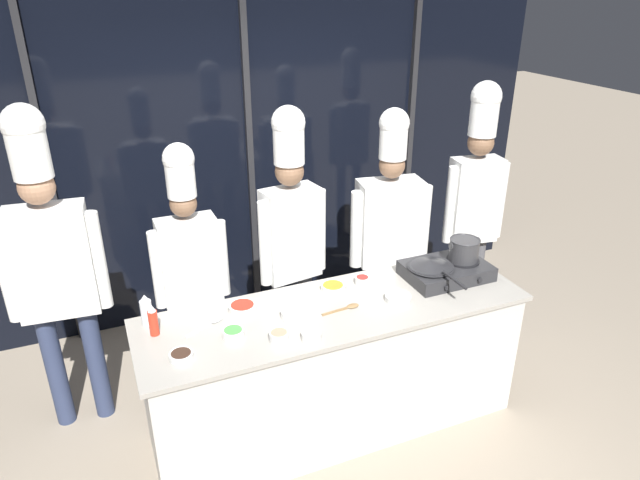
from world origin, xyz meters
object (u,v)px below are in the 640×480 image
Objects in this scene: prep_bowl_noodles at (291,313)px; serving_spoon_solid at (212,322)px; chef_head at (52,256)px; chef_sous at (189,256)px; frying_pan at (431,264)px; prep_bowl_soy_glaze at (181,355)px; serving_spoon_slotted at (348,307)px; prep_bowl_carrots at (333,286)px; prep_bowl_mushrooms at (279,335)px; prep_bowl_garlic at (311,335)px; portable_stove at (446,270)px; chef_apprentice at (475,190)px; squeeze_bottle_clear at (146,310)px; prep_bowl_bell_pepper at (362,280)px; chef_pastry at (389,223)px; chef_line at (291,226)px; prep_bowl_chili_flakes at (242,306)px; squeeze_bottle_chili at (153,320)px; stock_pot at (464,249)px; prep_bowl_scallions at (233,332)px; prep_bowl_rice at (398,297)px.

prep_bowl_noodles is 0.47× the size of serving_spoon_solid.
chef_sous is (0.81, 0.03, -0.17)m from chef_head.
prep_bowl_soy_glaze is at bearing -172.87° from frying_pan.
frying_pan is 0.67m from serving_spoon_slotted.
prep_bowl_carrots is 1.43× the size of prep_bowl_mushrooms.
frying_pan reaches higher than prep_bowl_garlic.
prep_bowl_soy_glaze is at bearing -129.99° from serving_spoon_solid.
portable_stove is 4.63× the size of prep_bowl_noodles.
prep_bowl_carrots is 1.42× the size of prep_bowl_garlic.
chef_apprentice is (2.22, 0.53, 0.33)m from serving_spoon_solid.
portable_stove is 1.94m from squeeze_bottle_clear.
chef_sous is (-0.47, 0.99, 0.12)m from prep_bowl_garlic.
prep_bowl_bell_pepper is 0.66m from chef_pastry.
portable_stove reaches higher than prep_bowl_carrots.
chef_line is at bearing 37.55° from serving_spoon_solid.
prep_bowl_carrots is 0.09× the size of chef_sous.
frying_pan is 3.13× the size of prep_bowl_chili_flakes.
prep_bowl_mushrooms is at bearing -27.46° from squeeze_bottle_chili.
stock_pot is at bearing 6.67° from serving_spoon_slotted.
chef_head is (-0.48, 0.58, 0.23)m from squeeze_bottle_chili.
prep_bowl_bell_pepper is 0.62m from chef_line.
prep_bowl_scallions is at bearing -37.93° from squeeze_bottle_clear.
chef_sous reaches higher than prep_bowl_scallions.
prep_bowl_carrots is 0.08× the size of chef_apprentice.
chef_line is (1.02, 0.52, 0.20)m from squeeze_bottle_chili.
prep_bowl_scallions is at bearing 35.97° from chef_pastry.
serving_spoon_slotted is (0.60, -0.23, -0.02)m from prep_bowl_chili_flakes.
prep_bowl_bell_pepper reaches higher than prep_bowl_scallions.
prep_bowl_noodles is 1.22m from chef_pastry.
prep_bowl_noodles is (-1.26, -0.06, -0.16)m from stock_pot.
portable_stove is 1.38m from prep_bowl_chili_flakes.
chef_pastry reaches higher than stock_pot.
portable_stove is at bearing 137.49° from chef_line.
frying_pan is at bearing -6.06° from prep_bowl_chili_flakes.
prep_bowl_rice is 0.64× the size of serving_spoon_solid.
stock_pot is 2.04m from squeeze_bottle_chili.
prep_bowl_chili_flakes is 1.18m from chef_head.
chef_pastry reaches higher than serving_spoon_slotted.
squeeze_bottle_clear reaches higher than portable_stove.
chef_head is (-1.62, 0.50, 0.30)m from prep_bowl_carrots.
portable_stove is 0.30× the size of chef_sous.
prep_bowl_scallions is at bearing 15.89° from prep_bowl_soy_glaze.
prep_bowl_chili_flakes is 0.40m from prep_bowl_mushrooms.
stock_pot is 1.64m from prep_bowl_scallions.
frying_pan is 2.12× the size of serving_spoon_slotted.
chef_head is at bearing 130.06° from squeeze_bottle_chili.
chef_line is (0.49, 0.46, 0.27)m from prep_bowl_chili_flakes.
prep_bowl_scallions reaches higher than serving_spoon_slotted.
squeeze_bottle_chili is 1.87m from chef_pastry.
serving_spoon_solid is 2.30m from chef_apprentice.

